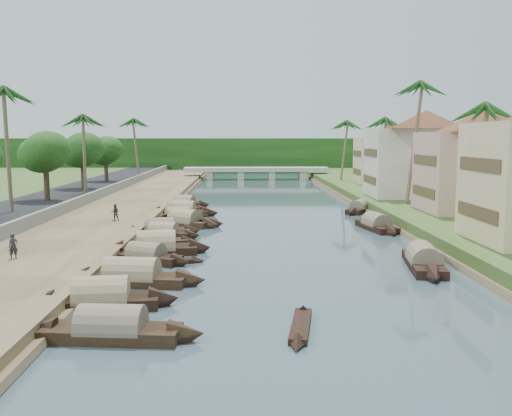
{
  "coord_description": "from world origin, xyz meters",
  "views": [
    {
      "loc": [
        -2.79,
        -39.45,
        8.19
      ],
      "look_at": [
        -1.55,
        10.51,
        2.0
      ],
      "focal_mm": 40.0,
      "sensor_mm": 36.0,
      "label": 1
    }
  ],
  "objects_px": {
    "bridge": "(256,171)",
    "person_near": "(13,246)",
    "sampan_0": "(112,330)",
    "sampan_1": "(102,299)"
  },
  "relations": [
    {
      "from": "bridge",
      "to": "person_near",
      "type": "xyz_separation_m",
      "value": [
        -16.8,
        -76.79,
        -0.15
      ]
    },
    {
      "from": "bridge",
      "to": "sampan_0",
      "type": "xyz_separation_m",
      "value": [
        -8.11,
        -88.94,
        -1.31
      ]
    },
    {
      "from": "sampan_1",
      "to": "person_near",
      "type": "distance_m",
      "value": 10.62
    },
    {
      "from": "sampan_1",
      "to": "bridge",
      "type": "bearing_deg",
      "value": 77.72
    },
    {
      "from": "sampan_1",
      "to": "person_near",
      "type": "bearing_deg",
      "value": 127.24
    },
    {
      "from": "sampan_0",
      "to": "sampan_1",
      "type": "xyz_separation_m",
      "value": [
        -1.48,
        4.44,
        0.01
      ]
    },
    {
      "from": "bridge",
      "to": "sampan_0",
      "type": "relative_size",
      "value": 3.53
    },
    {
      "from": "sampan_0",
      "to": "person_near",
      "type": "xyz_separation_m",
      "value": [
        -8.68,
        12.15,
        1.16
      ]
    },
    {
      "from": "sampan_1",
      "to": "person_near",
      "type": "xyz_separation_m",
      "value": [
        -7.21,
        7.71,
        1.16
      ]
    },
    {
      "from": "person_near",
      "to": "bridge",
      "type": "bearing_deg",
      "value": 42.27
    }
  ]
}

